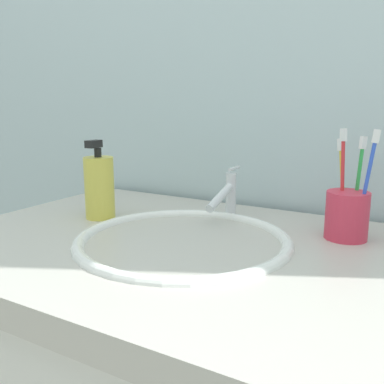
{
  "coord_description": "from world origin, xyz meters",
  "views": [
    {
      "loc": [
        0.39,
        -0.65,
        1.11
      ],
      "look_at": [
        0.0,
        0.03,
        0.94
      ],
      "focal_mm": 39.48,
      "sensor_mm": 36.0,
      "label": 1
    }
  ],
  "objects_px": {
    "toothbrush_green": "(358,179)",
    "toothbrush_blue": "(367,179)",
    "toothbrush_yellow": "(342,179)",
    "toothbrush_red": "(343,176)",
    "faucet": "(228,194)",
    "toothbrush_cup": "(347,215)",
    "soap_dispenser": "(99,187)"
  },
  "relations": [
    {
      "from": "toothbrush_cup",
      "to": "toothbrush_yellow",
      "type": "height_order",
      "value": "toothbrush_yellow"
    },
    {
      "from": "toothbrush_yellow",
      "to": "toothbrush_green",
      "type": "relative_size",
      "value": 0.97
    },
    {
      "from": "toothbrush_yellow",
      "to": "soap_dispenser",
      "type": "distance_m",
      "value": 0.52
    },
    {
      "from": "faucet",
      "to": "toothbrush_cup",
      "type": "relative_size",
      "value": 1.63
    },
    {
      "from": "faucet",
      "to": "toothbrush_green",
      "type": "relative_size",
      "value": 0.79
    },
    {
      "from": "toothbrush_blue",
      "to": "soap_dispenser",
      "type": "distance_m",
      "value": 0.56
    },
    {
      "from": "toothbrush_blue",
      "to": "toothbrush_green",
      "type": "bearing_deg",
      "value": 123.36
    },
    {
      "from": "toothbrush_yellow",
      "to": "toothbrush_green",
      "type": "distance_m",
      "value": 0.03
    },
    {
      "from": "toothbrush_green",
      "to": "faucet",
      "type": "bearing_deg",
      "value": -179.62
    },
    {
      "from": "toothbrush_green",
      "to": "toothbrush_yellow",
      "type": "bearing_deg",
      "value": 166.49
    },
    {
      "from": "toothbrush_red",
      "to": "toothbrush_blue",
      "type": "xyz_separation_m",
      "value": [
        0.05,
        -0.01,
        0.0
      ]
    },
    {
      "from": "faucet",
      "to": "toothbrush_red",
      "type": "xyz_separation_m",
      "value": [
        0.25,
        -0.01,
        0.07
      ]
    },
    {
      "from": "faucet",
      "to": "toothbrush_yellow",
      "type": "bearing_deg",
      "value": 2.18
    },
    {
      "from": "toothbrush_cup",
      "to": "soap_dispenser",
      "type": "height_order",
      "value": "soap_dispenser"
    },
    {
      "from": "toothbrush_yellow",
      "to": "toothbrush_red",
      "type": "bearing_deg",
      "value": -79.81
    },
    {
      "from": "toothbrush_yellow",
      "to": "soap_dispenser",
      "type": "relative_size",
      "value": 1.04
    },
    {
      "from": "faucet",
      "to": "toothbrush_blue",
      "type": "xyz_separation_m",
      "value": [
        0.29,
        -0.03,
        0.07
      ]
    },
    {
      "from": "faucet",
      "to": "toothbrush_yellow",
      "type": "distance_m",
      "value": 0.25
    },
    {
      "from": "toothbrush_green",
      "to": "toothbrush_blue",
      "type": "bearing_deg",
      "value": -56.64
    },
    {
      "from": "toothbrush_cup",
      "to": "toothbrush_blue",
      "type": "relative_size",
      "value": 0.45
    },
    {
      "from": "toothbrush_cup",
      "to": "toothbrush_yellow",
      "type": "bearing_deg",
      "value": 120.39
    },
    {
      "from": "toothbrush_red",
      "to": "toothbrush_green",
      "type": "height_order",
      "value": "toothbrush_red"
    },
    {
      "from": "toothbrush_yellow",
      "to": "soap_dispenser",
      "type": "height_order",
      "value": "toothbrush_yellow"
    },
    {
      "from": "faucet",
      "to": "toothbrush_yellow",
      "type": "relative_size",
      "value": 0.82
    },
    {
      "from": "faucet",
      "to": "toothbrush_green",
      "type": "bearing_deg",
      "value": 0.38
    },
    {
      "from": "soap_dispenser",
      "to": "toothbrush_blue",
      "type": "bearing_deg",
      "value": 11.89
    },
    {
      "from": "toothbrush_yellow",
      "to": "soap_dispenser",
      "type": "bearing_deg",
      "value": -162.9
    },
    {
      "from": "toothbrush_red",
      "to": "toothbrush_yellow",
      "type": "bearing_deg",
      "value": 100.19
    },
    {
      "from": "toothbrush_cup",
      "to": "toothbrush_red",
      "type": "xyz_separation_m",
      "value": [
        -0.01,
        0.01,
        0.07
      ]
    },
    {
      "from": "faucet",
      "to": "toothbrush_red",
      "type": "bearing_deg",
      "value": -3.47
    },
    {
      "from": "faucet",
      "to": "toothbrush_red",
      "type": "relative_size",
      "value": 0.74
    },
    {
      "from": "faucet",
      "to": "toothbrush_cup",
      "type": "xyz_separation_m",
      "value": [
        0.26,
        -0.02,
        -0.01
      ]
    }
  ]
}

